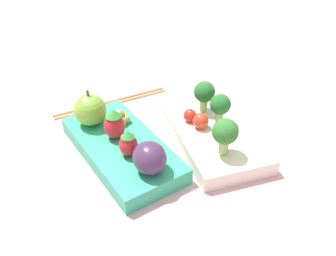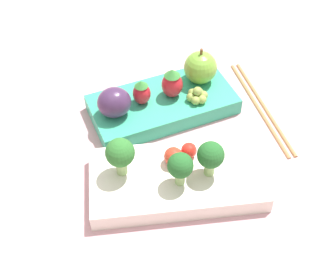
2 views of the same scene
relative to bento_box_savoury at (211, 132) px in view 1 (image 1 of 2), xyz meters
The scene contains 14 objects.
ground_plane 0.07m from the bento_box_savoury, 92.92° to the right, with size 4.00×4.00×0.00m, color #C6939E.
bento_box_savoury is the anchor object (origin of this frame).
bento_box_fruit 0.14m from the bento_box_savoury, 97.55° to the right, with size 0.23×0.13×0.03m.
broccoli_floret_0 0.08m from the bento_box_savoury, 16.90° to the right, with size 0.04×0.04×0.06m.
broccoli_floret_1 0.06m from the bento_box_savoury, 168.79° to the left, with size 0.03×0.03×0.05m.
broccoli_floret_2 0.05m from the bento_box_savoury, 97.04° to the left, with size 0.03×0.03×0.05m.
cherry_tomato_0 0.04m from the bento_box_savoury, 135.87° to the right, with size 0.02×0.02×0.02m.
cherry_tomato_1 0.03m from the bento_box_savoury, 92.51° to the right, with size 0.02×0.02×0.02m.
apple 0.19m from the bento_box_savoury, 116.47° to the right, with size 0.05×0.05×0.06m.
strawberry_0 0.14m from the bento_box_savoury, 84.88° to the right, with size 0.03×0.03×0.04m.
strawberry_1 0.15m from the bento_box_savoury, 103.18° to the right, with size 0.03×0.03×0.05m.
plum 0.14m from the bento_box_savoury, 66.65° to the right, with size 0.05×0.04×0.04m.
grape_cluster 0.14m from the bento_box_savoury, 118.03° to the right, with size 0.03×0.03×0.02m.
chopsticks_pair 0.20m from the bento_box_savoury, 146.03° to the right, with size 0.03×0.21×0.01m.
Camera 1 is at (0.40, -0.18, 0.36)m, focal length 40.00 mm.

